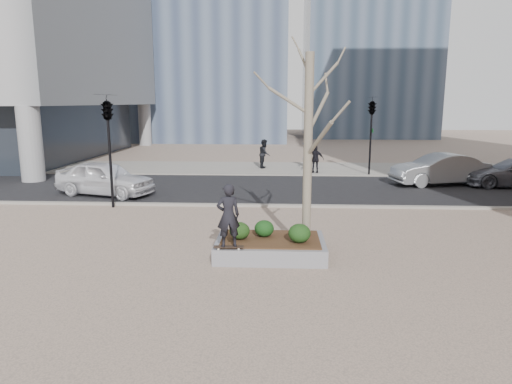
{
  "coord_description": "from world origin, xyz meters",
  "views": [
    {
      "loc": [
        1.22,
        -12.14,
        4.19
      ],
      "look_at": [
        0.5,
        2.0,
        1.4
      ],
      "focal_mm": 32.0,
      "sensor_mm": 36.0,
      "label": 1
    }
  ],
  "objects_px": {
    "skateboarder": "(228,215)",
    "skateboard": "(229,248)",
    "planter": "(270,247)",
    "police_car": "(105,178)"
  },
  "relations": [
    {
      "from": "skateboard",
      "to": "police_car",
      "type": "xyz_separation_m",
      "value": [
        -6.64,
        8.84,
        0.31
      ]
    },
    {
      "from": "planter",
      "to": "police_car",
      "type": "bearing_deg",
      "value": 134.05
    },
    {
      "from": "planter",
      "to": "police_car",
      "type": "distance_m",
      "value": 11.09
    },
    {
      "from": "skateboarder",
      "to": "police_car",
      "type": "xyz_separation_m",
      "value": [
        -6.64,
        8.84,
        -0.55
      ]
    },
    {
      "from": "skateboarder",
      "to": "skateboard",
      "type": "bearing_deg",
      "value": -105.82
    },
    {
      "from": "police_car",
      "to": "skateboard",
      "type": "bearing_deg",
      "value": -126.37
    },
    {
      "from": "skateboarder",
      "to": "police_car",
      "type": "bearing_deg",
      "value": -68.92
    },
    {
      "from": "planter",
      "to": "skateboarder",
      "type": "xyz_separation_m",
      "value": [
        -1.06,
        -0.88,
        1.12
      ]
    },
    {
      "from": "skateboard",
      "to": "police_car",
      "type": "distance_m",
      "value": 11.06
    },
    {
      "from": "police_car",
      "to": "planter",
      "type": "bearing_deg",
      "value": -119.21
    }
  ]
}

